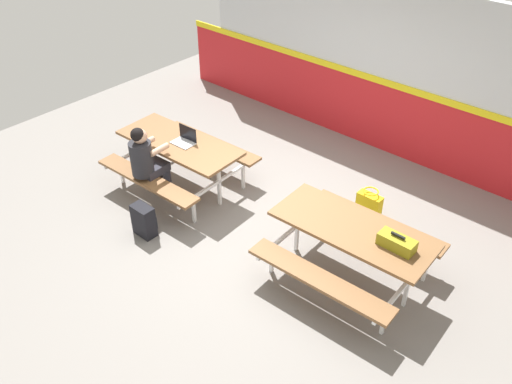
{
  "coord_description": "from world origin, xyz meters",
  "views": [
    {
      "loc": [
        3.7,
        -4.38,
        4.57
      ],
      "look_at": [
        0.0,
        -0.19,
        0.55
      ],
      "focal_mm": 37.96,
      "sensor_mm": 36.0,
      "label": 1
    }
  ],
  "objects_px": {
    "toolbox_grey": "(397,242)",
    "laptop_silver": "(185,140)",
    "student_nearer": "(146,159)",
    "backpack_dark": "(144,221)",
    "tote_bag_bright": "(369,205)",
    "picnic_table_left": "(180,152)",
    "picnic_table_right": "(351,239)"
  },
  "relations": [
    {
      "from": "backpack_dark",
      "to": "tote_bag_bright",
      "type": "distance_m",
      "value": 2.98
    },
    {
      "from": "picnic_table_left",
      "to": "laptop_silver",
      "type": "xyz_separation_m",
      "value": [
        0.08,
        0.04,
        0.21
      ]
    },
    {
      "from": "picnic_table_left",
      "to": "student_nearer",
      "type": "distance_m",
      "value": 0.57
    },
    {
      "from": "toolbox_grey",
      "to": "backpack_dark",
      "type": "bearing_deg",
      "value": -159.36
    },
    {
      "from": "student_nearer",
      "to": "toolbox_grey",
      "type": "distance_m",
      "value": 3.47
    },
    {
      "from": "student_nearer",
      "to": "tote_bag_bright",
      "type": "distance_m",
      "value": 3.05
    },
    {
      "from": "tote_bag_bright",
      "to": "laptop_silver",
      "type": "bearing_deg",
      "value": -154.7
    },
    {
      "from": "picnic_table_left",
      "to": "tote_bag_bright",
      "type": "height_order",
      "value": "picnic_table_left"
    },
    {
      "from": "tote_bag_bright",
      "to": "picnic_table_right",
      "type": "bearing_deg",
      "value": -69.59
    },
    {
      "from": "backpack_dark",
      "to": "tote_bag_bright",
      "type": "height_order",
      "value": "backpack_dark"
    },
    {
      "from": "student_nearer",
      "to": "toolbox_grey",
      "type": "xyz_separation_m",
      "value": [
        3.42,
        0.59,
        0.1
      ]
    },
    {
      "from": "tote_bag_bright",
      "to": "picnic_table_left",
      "type": "bearing_deg",
      "value": -154.67
    },
    {
      "from": "picnic_table_left",
      "to": "backpack_dark",
      "type": "bearing_deg",
      "value": -66.56
    },
    {
      "from": "picnic_table_left",
      "to": "toolbox_grey",
      "type": "relative_size",
      "value": 4.67
    },
    {
      "from": "picnic_table_left",
      "to": "laptop_silver",
      "type": "bearing_deg",
      "value": 26.25
    },
    {
      "from": "backpack_dark",
      "to": "student_nearer",
      "type": "bearing_deg",
      "value": 133.92
    },
    {
      "from": "laptop_silver",
      "to": "toolbox_grey",
      "type": "xyz_separation_m",
      "value": [
        3.31,
        -0.01,
        0.02
      ]
    },
    {
      "from": "student_nearer",
      "to": "backpack_dark",
      "type": "xyz_separation_m",
      "value": [
        0.49,
        -0.51,
        -0.49
      ]
    },
    {
      "from": "laptop_silver",
      "to": "backpack_dark",
      "type": "xyz_separation_m",
      "value": [
        0.38,
        -1.11,
        -0.57
      ]
    },
    {
      "from": "student_nearer",
      "to": "toolbox_grey",
      "type": "relative_size",
      "value": 3.02
    },
    {
      "from": "laptop_silver",
      "to": "backpack_dark",
      "type": "distance_m",
      "value": 1.31
    },
    {
      "from": "student_nearer",
      "to": "tote_bag_bright",
      "type": "bearing_deg",
      "value": 34.75
    },
    {
      "from": "picnic_table_right",
      "to": "backpack_dark",
      "type": "bearing_deg",
      "value": -155.76
    },
    {
      "from": "toolbox_grey",
      "to": "backpack_dark",
      "type": "height_order",
      "value": "toolbox_grey"
    },
    {
      "from": "backpack_dark",
      "to": "laptop_silver",
      "type": "bearing_deg",
      "value": 108.95
    },
    {
      "from": "laptop_silver",
      "to": "backpack_dark",
      "type": "height_order",
      "value": "laptop_silver"
    },
    {
      "from": "picnic_table_right",
      "to": "toolbox_grey",
      "type": "distance_m",
      "value": 0.58
    },
    {
      "from": "student_nearer",
      "to": "toolbox_grey",
      "type": "bearing_deg",
      "value": 9.8
    },
    {
      "from": "toolbox_grey",
      "to": "laptop_silver",
      "type": "bearing_deg",
      "value": 179.86
    },
    {
      "from": "laptop_silver",
      "to": "picnic_table_left",
      "type": "bearing_deg",
      "value": -153.75
    },
    {
      "from": "backpack_dark",
      "to": "tote_bag_bright",
      "type": "bearing_deg",
      "value": 48.39
    },
    {
      "from": "laptop_silver",
      "to": "picnic_table_right",
      "type": "bearing_deg",
      "value": -0.6
    }
  ]
}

